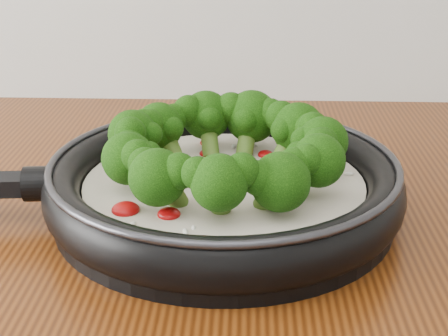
{
  "coord_description": "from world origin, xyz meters",
  "views": [
    {
      "loc": [
        0.09,
        0.48,
        1.2
      ],
      "look_at": [
        0.06,
        1.08,
        0.95
      ],
      "focal_mm": 52.95,
      "sensor_mm": 36.0,
      "label": 1
    }
  ],
  "objects": [
    {
      "name": "skillet",
      "position": [
        0.06,
        1.08,
        0.94
      ],
      "size": [
        0.57,
        0.39,
        0.1
      ],
      "color": "black",
      "rests_on": "counter"
    }
  ]
}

